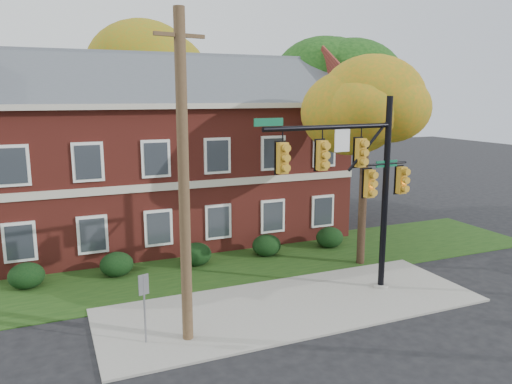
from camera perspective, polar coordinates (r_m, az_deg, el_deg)
name	(u,v)px	position (r m, az deg, el deg)	size (l,w,h in m)	color
ground	(306,317)	(17.98, 5.74, -14.03)	(120.00, 120.00, 0.00)	black
sidewalk	(293,305)	(18.76, 4.24, -12.76)	(14.00, 5.00, 0.08)	gray
grass_strip	(243,264)	(23.01, -1.51, -8.22)	(30.00, 6.00, 0.04)	#193811
apartment_building	(166,145)	(26.98, -10.22, 5.27)	(18.80, 8.80, 9.74)	maroon
hedge_far_left	(26,276)	(22.12, -24.76, -8.68)	(1.40, 1.26, 1.05)	black
hedge_left	(117,264)	(22.23, -15.64, -7.96)	(1.40, 1.26, 1.05)	black
hedge_center	(196,254)	(22.88, -6.87, -7.08)	(1.40, 1.26, 1.05)	black
hedge_right	(267,245)	(24.03, 1.22, -6.12)	(1.40, 1.26, 1.05)	black
hedge_far_right	(330,237)	(25.60, 8.41, -5.16)	(1.40, 1.26, 1.05)	black
tree_near_right	(372,117)	(22.40, 13.15, 8.35)	(4.50, 4.25, 8.58)	black
tree_right_rear	(341,87)	(32.09, 9.74, 11.77)	(6.30, 5.95, 10.62)	black
tree_far_rear	(157,76)	(34.83, -11.20, 12.83)	(6.84, 6.46, 11.52)	black
traffic_signal	(358,175)	(18.79, 11.62, 1.92)	(6.77, 0.93, 7.57)	gray
utility_pole	(184,181)	(14.90, -8.26, 1.21)	(1.55, 0.42, 10.02)	#503A25
sign_post	(144,297)	(15.86, -12.67, -11.68)	(0.33, 0.14, 2.28)	slate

